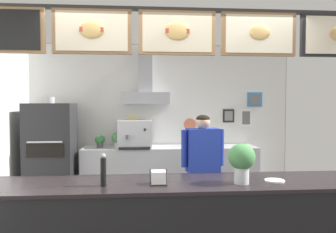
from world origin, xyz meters
name	(u,v)px	position (x,y,z in m)	size (l,w,h in m)	color
back_wall_assembly	(160,116)	(-0.01, 2.53, 1.45)	(4.68, 3.02, 2.73)	gray
back_prep_counter	(170,174)	(0.15, 2.30, 0.46)	(2.95, 0.63, 0.93)	#B7BABF
pizza_oven	(51,156)	(-1.77, 2.05, 0.84)	(0.73, 0.65, 1.78)	#232326
shop_worker	(203,171)	(0.44, 0.83, 0.82)	(0.56, 0.27, 1.53)	#232328
espresso_machine	(135,134)	(-0.45, 2.28, 1.16)	(0.56, 0.54, 0.46)	silver
potted_basil	(207,140)	(0.78, 2.27, 1.04)	(0.15, 0.15, 0.19)	#4C4C51
potted_rosemary	(100,141)	(-1.03, 2.29, 1.05)	(0.17, 0.17, 0.21)	#4C4C51
potted_sage	(118,139)	(-0.73, 2.29, 1.08)	(0.20, 0.20, 0.25)	beige
condiment_plate	(275,180)	(0.82, -0.54, 1.01)	(0.17, 0.17, 0.01)	white
basil_vase	(242,161)	(0.51, -0.60, 1.20)	(0.23, 0.23, 0.34)	silver
napkin_holder	(158,178)	(-0.19, -0.56, 1.05)	(0.15, 0.14, 0.13)	#262628
pepper_grinder	(103,170)	(-0.65, -0.59, 1.14)	(0.05, 0.05, 0.27)	black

